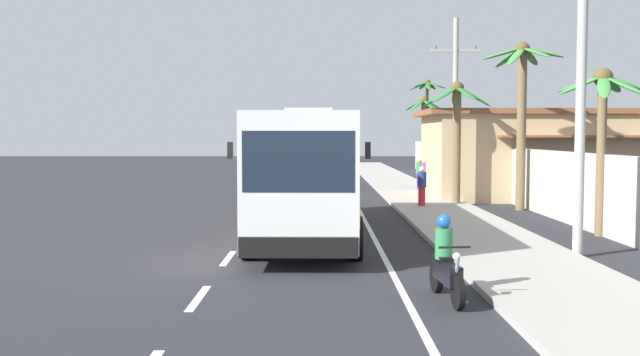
# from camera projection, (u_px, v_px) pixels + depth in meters

# --- Properties ---
(ground_plane) EXTENTS (160.00, 160.00, 0.00)m
(ground_plane) POSITION_uv_depth(u_px,v_px,m) (223.00, 262.00, 16.30)
(ground_plane) COLOR #28282D
(sidewalk_kerb) EXTENTS (3.20, 90.00, 0.14)m
(sidewalk_kerb) POSITION_uv_depth(u_px,v_px,m) (439.00, 212.00, 26.30)
(sidewalk_kerb) COLOR #A8A399
(sidewalk_kerb) RESTS_ON ground
(lane_markings) EXTENTS (3.93, 71.51, 0.01)m
(lane_markings) POSITION_uv_depth(u_px,v_px,m) (321.00, 201.00, 31.19)
(lane_markings) COLOR white
(lane_markings) RESTS_ON ground
(boundary_wall) EXTENTS (0.24, 60.00, 2.40)m
(boundary_wall) POSITION_uv_depth(u_px,v_px,m) (510.00, 176.00, 30.23)
(boundary_wall) COLOR #B2B2AD
(boundary_wall) RESTS_ON ground
(coach_bus_foreground) EXTENTS (3.15, 11.80, 3.78)m
(coach_bus_foreground) POSITION_uv_depth(u_px,v_px,m) (306.00, 169.00, 20.52)
(coach_bus_foreground) COLOR silver
(coach_bus_foreground) RESTS_ON ground
(motorcycle_beside_bus) EXTENTS (0.56, 1.96, 1.54)m
(motorcycle_beside_bus) POSITION_uv_depth(u_px,v_px,m) (444.00, 265.00, 12.53)
(motorcycle_beside_bus) COLOR black
(motorcycle_beside_bus) RESTS_ON ground
(pedestrian_near_kerb) EXTENTS (0.36, 0.36, 1.65)m
(pedestrian_near_kerb) POSITION_uv_depth(u_px,v_px,m) (422.00, 175.00, 34.48)
(pedestrian_near_kerb) COLOR gold
(pedestrian_near_kerb) RESTS_ON sidewalk_kerb
(pedestrian_midwalk) EXTENTS (0.36, 0.36, 1.65)m
(pedestrian_midwalk) POSITION_uv_depth(u_px,v_px,m) (417.00, 173.00, 35.76)
(pedestrian_midwalk) COLOR #75388E
(pedestrian_midwalk) RESTS_ON sidewalk_kerb
(pedestrian_far_walk) EXTENTS (0.36, 0.36, 1.58)m
(pedestrian_far_walk) POSITION_uv_depth(u_px,v_px,m) (420.00, 185.00, 27.70)
(pedestrian_far_walk) COLOR red
(pedestrian_far_walk) RESTS_ON sidewalk_kerb
(utility_pole_nearest) EXTENTS (2.06, 0.24, 8.56)m
(utility_pole_nearest) POSITION_uv_depth(u_px,v_px,m) (579.00, 73.00, 16.65)
(utility_pole_nearest) COLOR #9E9E99
(utility_pole_nearest) RESTS_ON ground
(utility_pole_mid) EXTENTS (2.25, 0.24, 8.24)m
(utility_pole_mid) POSITION_uv_depth(u_px,v_px,m) (453.00, 105.00, 31.61)
(utility_pole_mid) COLOR #9E9E99
(utility_pole_mid) RESTS_ON ground
(palm_nearest) EXTENTS (2.84, 2.53, 4.91)m
(palm_nearest) POSITION_uv_depth(u_px,v_px,m) (600.00, 111.00, 20.21)
(palm_nearest) COLOR brown
(palm_nearest) RESTS_ON ground
(palm_second) EXTENTS (3.15, 2.87, 6.58)m
(palm_second) POSITION_uv_depth(u_px,v_px,m) (519.00, 98.00, 27.18)
(palm_second) COLOR brown
(palm_second) RESTS_ON ground
(palm_third) EXTENTS (2.49, 2.60, 5.41)m
(palm_third) POSITION_uv_depth(u_px,v_px,m) (422.00, 123.00, 43.49)
(palm_third) COLOR brown
(palm_third) RESTS_ON ground
(palm_fourth) EXTENTS (2.90, 2.95, 7.33)m
(palm_fourth) POSITION_uv_depth(u_px,v_px,m) (425.00, 101.00, 54.84)
(palm_fourth) COLOR brown
(palm_fourth) RESTS_ON ground
(palm_farthest) EXTENTS (2.77, 2.92, 5.19)m
(palm_farthest) POSITION_uv_depth(u_px,v_px,m) (454.00, 122.00, 28.92)
(palm_farthest) COLOR brown
(palm_farthest) RESTS_ON ground
(roadside_building) EXTENTS (16.63, 6.97, 4.12)m
(roadside_building) POSITION_uv_depth(u_px,v_px,m) (594.00, 154.00, 32.82)
(roadside_building) COLOR tan
(roadside_building) RESTS_ON ground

